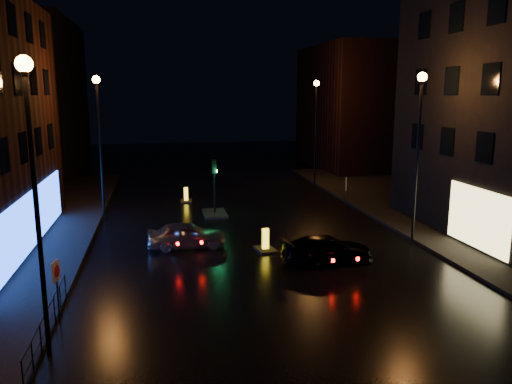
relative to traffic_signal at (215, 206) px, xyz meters
The scene contains 16 objects.
ground 14.06m from the traffic_signal, 85.10° to the right, with size 120.00×120.00×0.00m, color black.
pavement_right 16.35m from the traffic_signal, 21.54° to the right, with size 12.00×44.00×0.15m, color black.
building_far_left 26.50m from the traffic_signal, 125.18° to the left, with size 8.00×16.00×14.00m, color black.
building_far_right 24.83m from the traffic_signal, 48.01° to the left, with size 8.00×14.00×12.00m, color black.
street_lamp_lnear 18.03m from the traffic_signal, 112.42° to the right, with size 0.44×0.44×8.37m.
street_lamp_lfar 8.32m from the traffic_signal, behind, with size 0.44×0.44×8.37m.
street_lamp_rnear 13.06m from the traffic_signal, 41.63° to the right, with size 0.44×0.44×8.37m.
street_lamp_rfar 13.06m from the traffic_signal, 41.63° to the left, with size 0.44×0.44×8.37m.
traffic_signal is the anchor object (origin of this frame).
guard_railing 16.47m from the traffic_signal, 114.39° to the right, with size 0.05×6.04×1.00m.
silver_hatchback 6.83m from the traffic_signal, 107.92° to the right, with size 1.52×3.77×1.28m, color #B0B3B8.
dark_sedan 10.58m from the traffic_signal, 68.37° to the right, with size 1.67×4.12×1.19m, color black.
bollard_near 7.84m from the traffic_signal, 78.56° to the right, with size 1.01×1.35×1.08m.
bollard_far 4.37m from the traffic_signal, 110.58° to the left, with size 0.83×1.19×1.00m.
road_sign_left 15.39m from the traffic_signal, 115.86° to the right, with size 0.15×0.51×2.12m.
road_sign_right 8.15m from the traffic_signal, 12.98° to the right, with size 0.26×0.55×2.36m.
Camera 1 is at (-4.51, -16.04, 7.42)m, focal length 35.00 mm.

